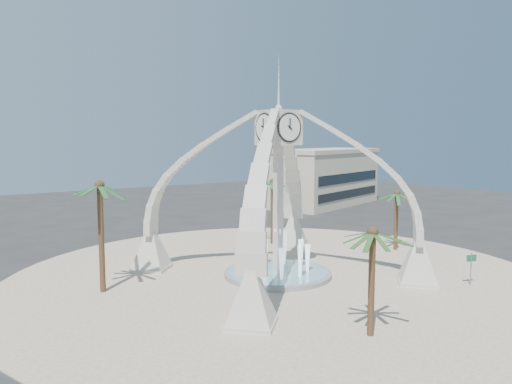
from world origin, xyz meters
TOP-DOWN VIEW (x-y plane):
  - ground at (0.00, 0.00)m, footprint 140.00×140.00m
  - plaza at (0.00, 0.00)m, footprint 40.00×40.00m
  - clock_tower at (-0.00, -0.00)m, footprint 17.94×17.94m
  - fountain at (0.00, 0.00)m, footprint 8.00×8.00m
  - building_ne at (30.00, 28.00)m, footprint 21.87×14.17m
  - palm_east at (14.22, 0.96)m, footprint 4.13×4.13m
  - palm_west at (-11.99, 3.54)m, footprint 5.13×5.13m
  - palm_north at (6.37, 9.46)m, footprint 4.99×4.99m
  - palm_south at (-2.72, -11.75)m, footprint 4.74×4.74m
  - street_sign at (9.80, -9.44)m, footprint 0.82×0.32m

SIDE VIEW (x-z plane):
  - ground at x=0.00m, z-range 0.00..0.00m
  - plaza at x=0.00m, z-range 0.00..0.06m
  - fountain at x=0.00m, z-range -1.52..2.10m
  - street_sign at x=9.80m, z-range 0.51..2.87m
  - building_ne at x=30.00m, z-range 0.01..8.61m
  - palm_east at x=14.22m, z-range 2.21..8.18m
  - palm_south at x=-2.72m, z-range 2.34..8.57m
  - palm_north at x=6.37m, z-range 2.59..9.41m
  - clock_tower at x=0.00m, z-range -1.66..14.64m
  - palm_west at x=-11.99m, z-range 3.10..11.12m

